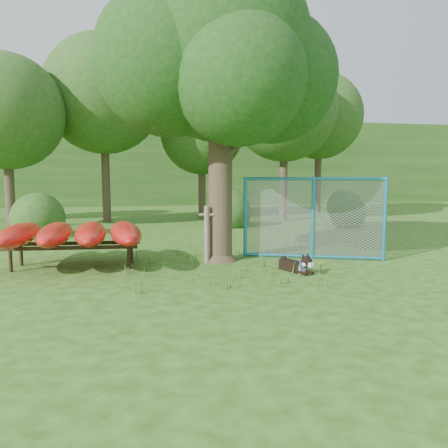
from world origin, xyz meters
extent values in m
plane|color=#234F0F|center=(0.00, 0.00, 0.00)|extent=(80.00, 80.00, 0.00)
cylinder|color=#3C2E21|center=(0.30, 2.11, 2.24)|extent=(0.69, 0.69, 4.48)
cone|color=#3C2E21|center=(0.30, 2.11, 0.22)|extent=(1.04, 1.04, 0.45)
sphere|color=#164012|center=(0.30, 2.11, 5.02)|extent=(4.30, 4.30, 4.30)
sphere|color=#164012|center=(1.64, 2.34, 4.48)|extent=(3.22, 3.22, 3.22)
sphere|color=#164012|center=(-0.92, 2.03, 4.66)|extent=(3.40, 3.40, 3.40)
sphere|color=#164012|center=(0.48, 0.96, 4.12)|extent=(2.87, 2.87, 2.87)
sphere|color=#164012|center=(0.00, 3.19, 5.37)|extent=(3.05, 3.05, 3.05)
cylinder|color=#3C2E21|center=(0.82, 1.99, 2.87)|extent=(1.28, 0.31, 0.95)
cylinder|color=#3C2E21|center=(-0.10, 2.39, 3.22)|extent=(0.86, 0.83, 0.92)
cylinder|color=#6A614F|center=(-0.07, 1.93, 0.68)|extent=(0.13, 0.13, 1.36)
cylinder|color=#6A614F|center=(-0.07, 1.93, 1.15)|extent=(0.37, 0.09, 0.07)
cylinder|color=black|center=(-4.40, 1.72, 0.24)|extent=(0.08, 0.08, 0.48)
cylinder|color=black|center=(-1.90, 1.52, 0.24)|extent=(0.08, 0.08, 0.48)
cylinder|color=black|center=(-4.35, 2.39, 0.24)|extent=(0.08, 0.08, 0.48)
cylinder|color=black|center=(-1.85, 2.20, 0.24)|extent=(0.08, 0.08, 0.48)
cube|color=black|center=(-3.15, 1.62, 0.50)|extent=(2.89, 0.31, 0.08)
cube|color=black|center=(-3.10, 2.30, 0.50)|extent=(2.89, 0.31, 0.08)
ellipsoid|color=red|center=(-4.28, 2.05, 0.77)|extent=(0.70, 2.90, 0.46)
ellipsoid|color=red|center=(-3.51, 1.99, 0.77)|extent=(0.75, 2.91, 0.46)
ellipsoid|color=red|center=(-2.74, 1.93, 0.77)|extent=(0.85, 2.93, 0.46)
ellipsoid|color=red|center=(-1.97, 1.87, 0.77)|extent=(0.95, 2.94, 0.46)
cube|color=black|center=(1.60, 0.60, 0.11)|extent=(0.45, 0.69, 0.22)
cube|color=white|center=(1.70, 0.34, 0.10)|extent=(0.24, 0.19, 0.20)
sphere|color=black|center=(1.76, 0.18, 0.28)|extent=(0.24, 0.24, 0.24)
cube|color=white|center=(1.80, 0.07, 0.24)|extent=(0.13, 0.15, 0.08)
sphere|color=white|center=(1.69, 0.14, 0.24)|extent=(0.11, 0.11, 0.11)
sphere|color=white|center=(1.83, 0.19, 0.24)|extent=(0.11, 0.11, 0.11)
cone|color=black|center=(1.68, 0.19, 0.41)|extent=(0.10, 0.11, 0.12)
cone|color=black|center=(1.80, 0.24, 0.41)|extent=(0.12, 0.13, 0.12)
cylinder|color=black|center=(1.67, 0.18, 0.05)|extent=(0.16, 0.28, 0.07)
cylinder|color=black|center=(1.83, 0.23, 0.05)|extent=(0.16, 0.28, 0.07)
sphere|color=black|center=(1.53, 0.95, 0.20)|extent=(0.15, 0.15, 0.15)
torus|color=blue|center=(1.73, 0.25, 0.22)|extent=(0.24, 0.14, 0.23)
cylinder|color=teal|center=(1.02, 2.49, 1.02)|extent=(0.12, 0.12, 2.04)
cylinder|color=teal|center=(2.60, 1.86, 1.02)|extent=(0.12, 0.12, 2.04)
cylinder|color=teal|center=(4.18, 1.22, 1.02)|extent=(0.12, 0.12, 2.04)
cylinder|color=teal|center=(2.60, 1.86, 2.00)|extent=(3.19, 1.35, 0.08)
cylinder|color=teal|center=(2.60, 1.86, 0.06)|extent=(3.19, 1.35, 0.08)
plane|color=gray|center=(2.60, 1.86, 1.02)|extent=(3.16, 1.27, 3.40)
cylinder|color=#3D7B28|center=(2.20, 0.47, 0.09)|extent=(0.02, 0.02, 0.18)
sphere|color=yellow|center=(2.20, 0.47, 0.18)|extent=(0.03, 0.03, 0.03)
sphere|color=yellow|center=(2.24, 0.49, 0.19)|extent=(0.03, 0.03, 0.03)
sphere|color=yellow|center=(2.17, 0.49, 0.17)|extent=(0.03, 0.03, 0.03)
sphere|color=yellow|center=(2.22, 0.44, 0.18)|extent=(0.03, 0.03, 0.03)
sphere|color=yellow|center=(2.19, 0.45, 0.19)|extent=(0.03, 0.03, 0.03)
cylinder|color=#3C2E21|center=(-6.50, 10.00, 2.10)|extent=(0.36, 0.36, 4.20)
sphere|color=#254E19|center=(-6.50, 10.00, 4.50)|extent=(4.40, 4.40, 4.40)
cylinder|color=#3C2E21|center=(-3.00, 12.00, 2.62)|extent=(0.36, 0.36, 5.25)
sphere|color=#254E19|center=(-3.00, 12.00, 5.62)|extent=(5.20, 5.20, 5.20)
cylinder|color=#3C2E21|center=(1.50, 13.00, 1.92)|extent=(0.36, 0.36, 3.85)
sphere|color=#254E19|center=(1.50, 13.00, 4.12)|extent=(4.00, 4.00, 4.00)
cylinder|color=#3C2E21|center=(5.00, 11.00, 2.38)|extent=(0.36, 0.36, 4.76)
sphere|color=#254E19|center=(5.00, 11.00, 5.10)|extent=(4.80, 4.80, 4.80)
cylinder|color=#3C2E21|center=(8.00, 14.00, 2.45)|extent=(0.36, 0.36, 4.90)
sphere|color=#254E19|center=(8.00, 14.00, 5.25)|extent=(4.60, 4.60, 4.60)
sphere|color=#254E19|center=(-5.00, 7.50, 0.00)|extent=(1.80, 1.80, 1.80)
sphere|color=#254E19|center=(6.50, 8.00, 0.00)|extent=(1.80, 1.80, 1.80)
sphere|color=#254E19|center=(2.00, 9.00, 0.00)|extent=(1.80, 1.80, 1.80)
cube|color=#254E19|center=(0.00, 28.00, 3.00)|extent=(80.00, 12.00, 6.00)
camera|label=1|loc=(-1.73, -8.28, 2.08)|focal=35.00mm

